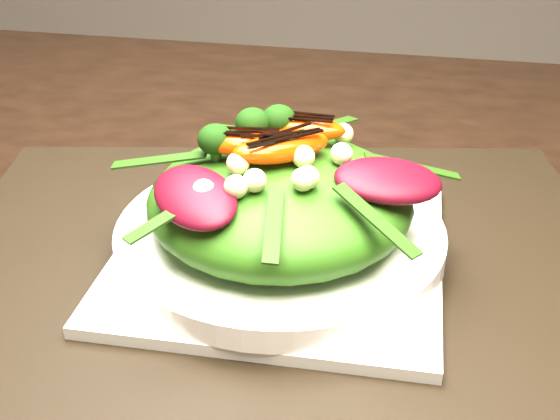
% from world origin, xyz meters
% --- Properties ---
extents(dining_table, '(1.60, 0.90, 0.75)m').
position_xyz_m(dining_table, '(0.00, 0.00, 0.73)').
color(dining_table, black).
rests_on(dining_table, floor).
extents(placemat, '(0.63, 0.52, 0.00)m').
position_xyz_m(placemat, '(-0.20, -0.12, 0.75)').
color(placemat, black).
rests_on(placemat, dining_table).
extents(plate_base, '(0.27, 0.27, 0.01)m').
position_xyz_m(plate_base, '(-0.20, -0.12, 0.76)').
color(plate_base, silver).
rests_on(plate_base, placemat).
extents(salad_bowl, '(0.34, 0.34, 0.02)m').
position_xyz_m(salad_bowl, '(-0.20, -0.12, 0.77)').
color(salad_bowl, white).
rests_on(salad_bowl, plate_base).
extents(lettuce_mound, '(0.26, 0.26, 0.07)m').
position_xyz_m(lettuce_mound, '(-0.20, -0.12, 0.81)').
color(lettuce_mound, '#306212').
rests_on(lettuce_mound, salad_bowl).
extents(radicchio_leaf, '(0.09, 0.07, 0.02)m').
position_xyz_m(radicchio_leaf, '(-0.12, -0.13, 0.84)').
color(radicchio_leaf, '#450712').
rests_on(radicchio_leaf, lettuce_mound).
extents(orange_segment, '(0.07, 0.04, 0.02)m').
position_xyz_m(orange_segment, '(-0.20, -0.09, 0.85)').
color(orange_segment, '#F03203').
rests_on(orange_segment, lettuce_mound).
extents(broccoli_floret, '(0.04, 0.04, 0.04)m').
position_xyz_m(broccoli_floret, '(-0.27, -0.09, 0.86)').
color(broccoli_floret, '#123309').
rests_on(broccoli_floret, lettuce_mound).
extents(macadamia_nut, '(0.02, 0.02, 0.02)m').
position_xyz_m(macadamia_nut, '(-0.17, -0.15, 0.85)').
color(macadamia_nut, beige).
rests_on(macadamia_nut, lettuce_mound).
extents(balsamic_drizzle, '(0.05, 0.01, 0.00)m').
position_xyz_m(balsamic_drizzle, '(-0.20, -0.09, 0.86)').
color(balsamic_drizzle, black).
rests_on(balsamic_drizzle, orange_segment).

